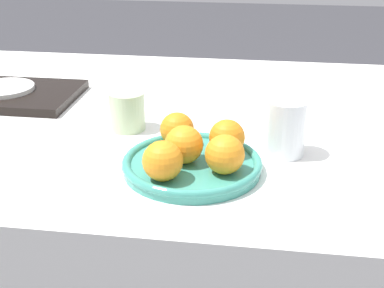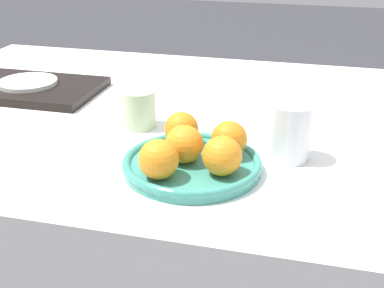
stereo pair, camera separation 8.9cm
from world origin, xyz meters
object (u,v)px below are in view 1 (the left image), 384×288
at_px(orange_4, 227,137).
at_px(side_plate, 4,88).
at_px(orange_2, 163,161).
at_px(orange_3, 177,129).
at_px(orange_1, 225,154).
at_px(water_glass, 286,128).
at_px(fruit_platter, 192,164).
at_px(cup_2, 127,111).
at_px(serving_tray, 5,94).
at_px(orange_0, 184,144).

distance_m(orange_4, side_plate, 0.60).
height_order(orange_2, orange_3, orange_2).
relative_size(orange_1, orange_4, 1.03).
distance_m(orange_3, water_glass, 0.19).
relative_size(fruit_platter, water_glass, 2.33).
height_order(orange_1, cup_2, orange_1).
bearing_deg(water_glass, fruit_platter, -149.55).
relative_size(orange_1, serving_tray, 0.19).
xyz_separation_m(water_glass, serving_tray, (-0.64, 0.22, -0.04)).
distance_m(orange_1, orange_3, 0.13).
bearing_deg(fruit_platter, orange_4, 37.03).
bearing_deg(orange_4, orange_1, -87.96).
height_order(fruit_platter, orange_1, orange_1).
height_order(orange_0, orange_1, same).
bearing_deg(orange_0, cup_2, 130.04).
relative_size(orange_4, serving_tray, 0.19).
xyz_separation_m(orange_0, orange_4, (0.07, 0.04, -0.00)).
height_order(orange_3, serving_tray, orange_3).
xyz_separation_m(orange_0, side_plate, (-0.47, 0.31, -0.02)).
distance_m(fruit_platter, cup_2, 0.23).
bearing_deg(water_glass, orange_2, -140.27).
height_order(orange_1, water_glass, water_glass).
distance_m(fruit_platter, water_glass, 0.18).
height_order(fruit_platter, orange_3, orange_3).
xyz_separation_m(serving_tray, side_plate, (0.00, 0.00, 0.02)).
height_order(orange_3, orange_4, orange_4).
height_order(orange_0, cup_2, orange_0).
bearing_deg(water_glass, orange_1, -128.77).
distance_m(serving_tray, cup_2, 0.36).
height_order(orange_1, serving_tray, orange_1).
height_order(water_glass, side_plate, water_glass).
relative_size(fruit_platter, orange_4, 3.80).
bearing_deg(serving_tray, cup_2, -22.88).
bearing_deg(serving_tray, orange_4, -26.09).
bearing_deg(orange_0, orange_2, -109.21).
bearing_deg(fruit_platter, orange_3, 119.11).
bearing_deg(side_plate, cup_2, -22.88).
relative_size(orange_2, orange_4, 1.03).
bearing_deg(orange_1, serving_tray, 148.21).
xyz_separation_m(orange_3, serving_tray, (-0.45, 0.24, -0.04)).
bearing_deg(orange_1, orange_0, 157.83).
relative_size(orange_0, orange_4, 1.04).
xyz_separation_m(orange_2, water_glass, (0.19, 0.16, 0.00)).
height_order(fruit_platter, orange_2, orange_2).
bearing_deg(cup_2, water_glass, -13.64).
relative_size(water_glass, serving_tray, 0.30).
distance_m(orange_2, orange_3, 0.13).
distance_m(orange_2, side_plate, 0.59).
height_order(fruit_platter, cup_2, cup_2).
bearing_deg(orange_3, orange_4, -14.77).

